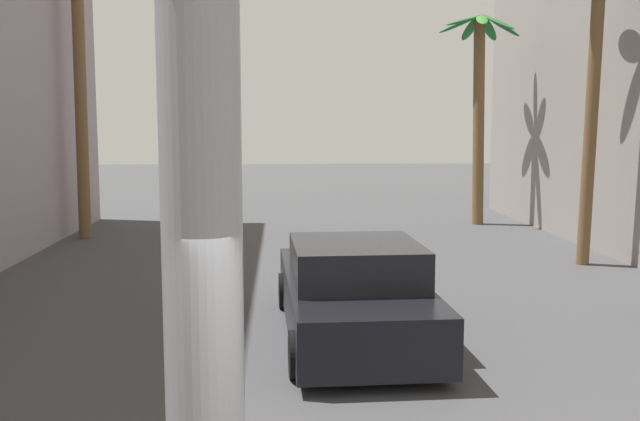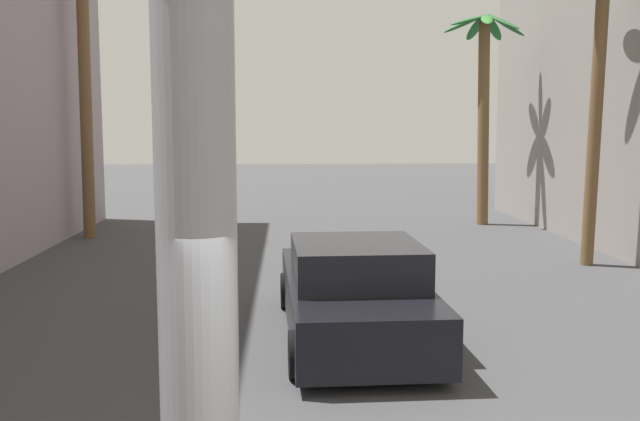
{
  "view_description": "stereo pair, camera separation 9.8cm",
  "coord_description": "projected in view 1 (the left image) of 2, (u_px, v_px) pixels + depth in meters",
  "views": [
    {
      "loc": [
        -0.53,
        -3.95,
        3.32
      ],
      "look_at": [
        0.0,
        5.56,
        2.17
      ],
      "focal_mm": 40.0,
      "sensor_mm": 36.0,
      "label": 1
    },
    {
      "loc": [
        -0.43,
        -3.95,
        3.32
      ],
      "look_at": [
        0.0,
        5.56,
        2.17
      ],
      "focal_mm": 40.0,
      "sensor_mm": 36.0,
      "label": 2
    }
  ],
  "objects": [
    {
      "name": "ground_plane",
      "position": [
        308.0,
        291.0,
        14.25
      ],
      "size": [
        92.06,
        92.06,
        0.0
      ],
      "primitive_type": "plane",
      "color": "#424244"
    },
    {
      "name": "car_lead",
      "position": [
        353.0,
        293.0,
        11.09
      ],
      "size": [
        2.32,
        5.25,
        1.56
      ],
      "color": "black",
      "rests_on": "ground"
    },
    {
      "name": "palm_tree_mid_right",
      "position": [
        596.0,
        63.0,
        16.31
      ],
      "size": [
        2.82,
        2.67,
        7.11
      ],
      "color": "brown",
      "rests_on": "ground"
    },
    {
      "name": "palm_tree_far_right",
      "position": [
        479.0,
        93.0,
        23.33
      ],
      "size": [
        2.64,
        2.67,
        6.9
      ],
      "color": "brown",
      "rests_on": "ground"
    },
    {
      "name": "palm_tree_far_left",
      "position": [
        77.0,
        41.0,
        20.39
      ],
      "size": [
        3.32,
        3.05,
        9.14
      ],
      "color": "brown",
      "rests_on": "ground"
    }
  ]
}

